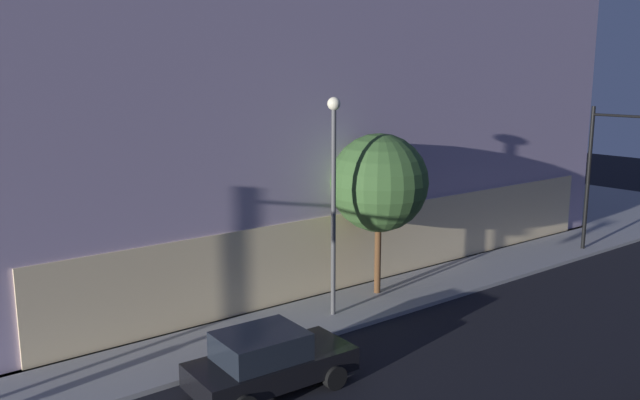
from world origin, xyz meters
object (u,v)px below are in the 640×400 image
object	(u,v)px
street_lamp_sidewalk	(334,180)
sidewalk_tree	(379,183)
traffic_light_far_corner	(630,151)
car_black	(268,360)
modern_building	(235,31)

from	to	relation	value
street_lamp_sidewalk	sidewalk_tree	world-z (taller)	street_lamp_sidewalk
traffic_light_far_corner	car_black	bearing A→B (deg)	-178.34
sidewalk_tree	car_black	distance (m)	9.03
modern_building	traffic_light_far_corner	size ratio (longest dim) A/B	4.56
traffic_light_far_corner	modern_building	bearing A→B (deg)	125.09
modern_building	sidewalk_tree	world-z (taller)	modern_building
modern_building	traffic_light_far_corner	distance (m)	19.62
traffic_light_far_corner	street_lamp_sidewalk	bearing A→B (deg)	170.59
car_black	modern_building	bearing A→B (deg)	61.57
modern_building	car_black	distance (m)	20.57
sidewalk_tree	car_black	bearing A→B (deg)	-153.06
sidewalk_tree	car_black	world-z (taller)	sidewalk_tree
street_lamp_sidewalk	car_black	xyz separation A→B (m)	(-4.65, -3.02, -4.02)
modern_building	traffic_light_far_corner	bearing A→B (deg)	-54.91
street_lamp_sidewalk	car_black	distance (m)	6.85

